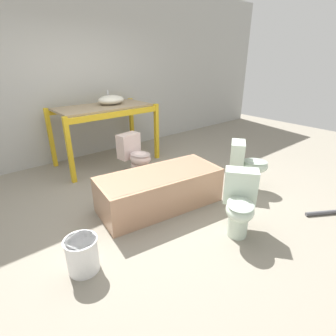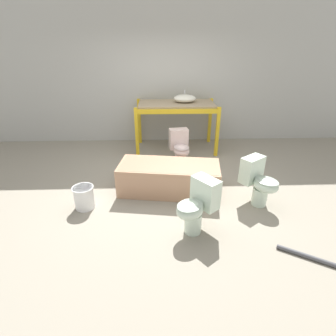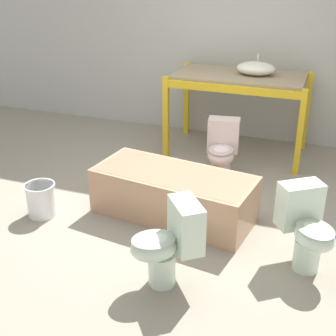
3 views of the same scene
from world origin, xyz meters
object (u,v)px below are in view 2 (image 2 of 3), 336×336
(toilet_far, at_px, (180,148))
(toilet_extra, at_px, (259,181))
(toilet_near, at_px, (197,205))
(bucket_white, at_px, (84,197))
(bathtub_main, at_px, (169,176))
(sink_basin, at_px, (185,98))

(toilet_far, relative_size, toilet_extra, 1.00)
(toilet_near, relative_size, bucket_white, 2.07)
(toilet_near, relative_size, toilet_far, 1.00)
(toilet_far, xyz_separation_m, toilet_extra, (1.07, -1.38, 0.00))
(bathtub_main, distance_m, toilet_extra, 1.39)
(sink_basin, distance_m, bucket_white, 3.07)
(sink_basin, bearing_deg, bucket_white, -125.55)
(toilet_near, bearing_deg, toilet_far, 143.96)
(toilet_far, distance_m, toilet_extra, 1.75)
(sink_basin, relative_size, bucket_white, 1.40)
(sink_basin, relative_size, toilet_extra, 0.68)
(toilet_near, bearing_deg, bucket_white, -147.67)
(bucket_white, bearing_deg, bathtub_main, 19.20)
(sink_basin, xyz_separation_m, bucket_white, (-1.69, -2.37, -0.96))
(toilet_far, height_order, toilet_extra, same)
(toilet_extra, bearing_deg, bucket_white, 144.96)
(sink_basin, height_order, bucket_white, sink_basin)
(sink_basin, xyz_separation_m, bathtub_main, (-0.42, -1.93, -0.86))
(toilet_extra, bearing_deg, bathtub_main, 126.93)
(sink_basin, bearing_deg, toilet_far, -99.70)
(toilet_extra, xyz_separation_m, bucket_white, (-2.60, -0.03, -0.20))
(bathtub_main, height_order, toilet_near, toilet_near)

